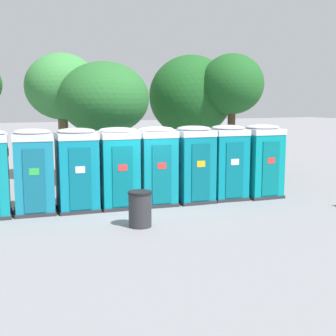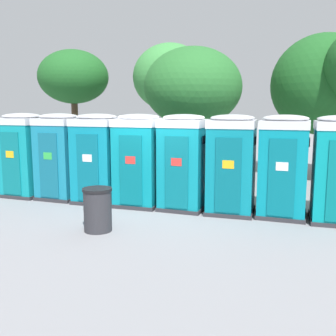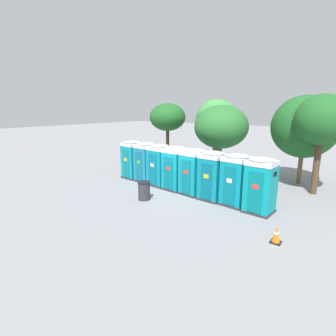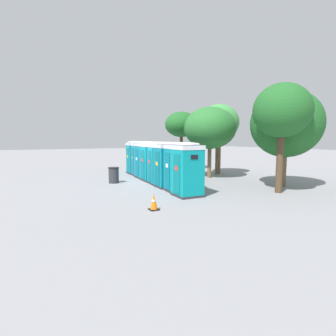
{
  "view_description": "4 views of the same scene",
  "coord_description": "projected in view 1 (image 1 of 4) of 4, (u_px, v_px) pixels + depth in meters",
  "views": [
    {
      "loc": [
        -5.23,
        -13.6,
        3.37
      ],
      "look_at": [
        1.05,
        0.12,
        1.17
      ],
      "focal_mm": 50.0,
      "sensor_mm": 36.0,
      "label": 1
    },
    {
      "loc": [
        2.55,
        -10.04,
        2.72
      ],
      "look_at": [
        0.22,
        0.2,
        1.09
      ],
      "focal_mm": 42.0,
      "sensor_mm": 36.0,
      "label": 2
    },
    {
      "loc": [
        7.97,
        -11.75,
        4.66
      ],
      "look_at": [
        -1.18,
        0.33,
        1.18
      ],
      "focal_mm": 28.0,
      "sensor_mm": 36.0,
      "label": 3
    },
    {
      "loc": [
        14.7,
        -6.94,
        2.69
      ],
      "look_at": [
        2.07,
        0.02,
        1.09
      ],
      "focal_mm": 28.0,
      "sensor_mm": 36.0,
      "label": 4
    }
  ],
  "objects": [
    {
      "name": "ground_plane",
      "position": [
        140.0,
        207.0,
        14.87
      ],
      "size": [
        120.0,
        120.0,
        0.0
      ],
      "primitive_type": "plane",
      "color": "gray"
    },
    {
      "name": "portapotty_1",
      "position": [
        33.0,
        171.0,
        13.89
      ],
      "size": [
        1.3,
        1.32,
        2.54
      ],
      "color": "#2D2D33",
      "rests_on": "ground"
    },
    {
      "name": "portapotty_2",
      "position": [
        77.0,
        169.0,
        14.25
      ],
      "size": [
        1.32,
        1.29,
        2.54
      ],
      "color": "#2D2D33",
      "rests_on": "ground"
    },
    {
      "name": "portapotty_3",
      "position": [
        118.0,
        167.0,
        14.66
      ],
      "size": [
        1.3,
        1.29,
        2.54
      ],
      "color": "#2D2D33",
      "rests_on": "ground"
    },
    {
      "name": "portapotty_4",
      "position": [
        157.0,
        165.0,
        15.09
      ],
      "size": [
        1.31,
        1.33,
        2.54
      ],
      "color": "#2D2D33",
      "rests_on": "ground"
    },
    {
      "name": "portapotty_5",
      "position": [
        194.0,
        164.0,
        15.49
      ],
      "size": [
        1.27,
        1.27,
        2.54
      ],
      "color": "#2D2D33",
      "rests_on": "ground"
    },
    {
      "name": "portapotty_6",
      "position": [
        227.0,
        162.0,
        15.98
      ],
      "size": [
        1.32,
        1.33,
        2.54
      ],
      "color": "#2D2D33",
      "rests_on": "ground"
    },
    {
      "name": "portapotty_7",
      "position": [
        262.0,
        160.0,
        16.31
      ],
      "size": [
        1.3,
        1.27,
        2.54
      ],
      "color": "#2D2D33",
      "rests_on": "ground"
    },
    {
      "name": "street_tree_0",
      "position": [
        232.0,
        85.0,
        20.56
      ],
      "size": [
        2.79,
        2.79,
        5.4
      ],
      "color": "#4C3826",
      "rests_on": "ground"
    },
    {
      "name": "street_tree_1",
      "position": [
        104.0,
        99.0,
        18.38
      ],
      "size": [
        3.56,
        3.56,
        4.87
      ],
      "color": "brown",
      "rests_on": "ground"
    },
    {
      "name": "street_tree_3",
      "position": [
        191.0,
        96.0,
        21.8
      ],
      "size": [
        3.89,
        3.89,
        5.44
      ],
      "color": "brown",
      "rests_on": "ground"
    },
    {
      "name": "street_tree_4",
      "position": [
        62.0,
        88.0,
        19.41
      ],
      "size": [
        3.06,
        3.06,
        5.31
      ],
      "color": "brown",
      "rests_on": "ground"
    },
    {
      "name": "trash_can",
      "position": [
        140.0,
        209.0,
        12.5
      ],
      "size": [
        0.65,
        0.65,
        0.97
      ],
      "color": "#2D2D33",
      "rests_on": "ground"
    }
  ]
}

